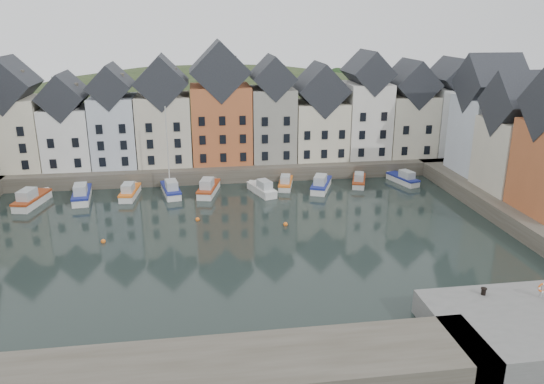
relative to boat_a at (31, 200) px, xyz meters
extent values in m
plane|color=black|center=(24.79, -16.39, -0.77)|extent=(260.00, 260.00, 0.00)
cube|color=#474136|center=(24.79, 13.61, 0.23)|extent=(90.00, 16.00, 2.00)
cube|color=#474136|center=(14.79, -38.39, 0.23)|extent=(50.00, 6.00, 2.00)
ellipsoid|color=#25361B|center=(24.79, 39.61, -18.77)|extent=(153.60, 70.40, 64.00)
sphere|color=black|center=(10.85, 34.54, 7.93)|extent=(5.77, 5.77, 5.77)
sphere|color=black|center=(49.66, 44.35, 7.35)|extent=(5.27, 5.27, 5.27)
sphere|color=black|center=(56.61, 37.80, 7.11)|extent=(5.07, 5.07, 5.07)
sphere|color=black|center=(39.07, 38.80, 7.05)|extent=(5.01, 5.01, 5.01)
sphere|color=black|center=(-12.88, 40.21, 5.81)|extent=(3.94, 3.94, 3.94)
sphere|color=black|center=(53.12, 43.86, 7.28)|extent=(5.21, 5.21, 5.21)
sphere|color=black|center=(26.78, 42.25, 7.56)|extent=(5.45, 5.45, 5.45)
sphere|color=black|center=(62.59, 31.92, 6.44)|extent=(4.49, 4.49, 4.49)
cube|color=beige|center=(-4.37, 11.61, 6.27)|extent=(7.67, 8.00, 10.07)
cube|color=black|center=(-4.37, 11.61, 13.20)|extent=(7.67, 8.16, 7.67)
cube|color=white|center=(2.89, 11.61, 5.54)|extent=(6.56, 8.00, 8.61)
cube|color=black|center=(2.89, 11.61, 11.47)|extent=(6.56, 8.16, 6.56)
cube|color=silver|center=(9.42, 11.61, 6.24)|extent=(6.20, 8.00, 10.02)
cube|color=black|center=(9.42, 11.61, 12.78)|extent=(6.20, 8.16, 6.20)
cube|color=beige|center=(16.52, 11.61, 6.27)|extent=(7.70, 8.00, 10.08)
cube|color=black|center=(16.52, 11.61, 13.22)|extent=(7.70, 8.16, 7.70)
cube|color=#BA6035|center=(24.86, 11.61, 6.87)|extent=(8.69, 8.00, 11.28)
cube|color=black|center=(24.86, 11.61, 14.66)|extent=(8.69, 8.16, 8.69)
cube|color=gray|center=(32.57, 11.61, 6.62)|extent=(6.43, 8.00, 10.78)
cube|color=black|center=(32.57, 11.61, 13.60)|extent=(6.43, 8.16, 6.43)
cube|color=beige|center=(39.87, 11.61, 5.51)|extent=(7.88, 8.00, 8.56)
cube|color=black|center=(39.87, 11.61, 11.74)|extent=(7.88, 8.16, 7.88)
cube|color=white|center=(47.21, 11.61, 6.87)|extent=(6.50, 8.00, 11.27)
cube|color=black|center=(47.21, 11.61, 14.11)|extent=(6.50, 8.16, 6.50)
cube|color=beige|center=(54.22, 11.61, 5.89)|extent=(7.23, 8.00, 9.32)
cube|color=black|center=(54.22, 11.61, 12.34)|extent=(7.23, 8.16, 7.23)
cube|color=white|center=(61.08, 11.61, 6.39)|extent=(6.18, 8.00, 10.32)
cube|color=black|center=(61.08, 11.61, 13.08)|extent=(6.18, 8.16, 6.18)
cube|color=silver|center=(60.79, -0.13, 6.42)|extent=(7.47, 8.00, 10.38)
cube|color=black|center=(60.79, -0.13, 13.59)|extent=(7.62, 8.00, 8.00)
cube|color=beige|center=(60.79, -8.14, 5.67)|extent=(8.14, 8.00, 8.89)
cube|color=black|center=(60.79, -8.14, 12.10)|extent=(8.30, 8.00, 8.00)
sphere|color=orange|center=(20.79, -8.39, -0.62)|extent=(0.50, 0.50, 0.50)
sphere|color=orange|center=(30.79, -11.39, -0.62)|extent=(0.50, 0.50, 0.50)
sphere|color=orange|center=(10.79, -13.39, -0.62)|extent=(0.50, 0.50, 0.50)
cube|color=silver|center=(0.05, 0.21, -0.38)|extent=(3.39, 6.87, 1.21)
cube|color=#9D3916|center=(0.05, 0.21, 0.27)|extent=(3.53, 7.02, 0.27)
cube|color=#ABB1B3|center=(-0.17, -0.76, 0.93)|extent=(2.09, 2.91, 1.32)
cube|color=silver|center=(5.92, 1.41, -0.38)|extent=(2.70, 6.81, 1.22)
cube|color=navy|center=(5.92, 1.41, 0.28)|extent=(2.83, 6.96, 0.28)
cube|color=#ABB1B3|center=(6.03, 0.42, 0.94)|extent=(1.83, 2.81, 1.33)
cube|color=silver|center=(12.02, 1.78, -0.43)|extent=(2.37, 5.99, 1.07)
cube|color=orange|center=(12.02, 1.78, 0.16)|extent=(2.48, 6.12, 0.24)
cube|color=#ABB1B3|center=(11.93, 0.90, 0.74)|extent=(1.61, 2.47, 1.17)
cube|color=silver|center=(17.38, 1.90, -0.41)|extent=(2.95, 6.41, 1.13)
cube|color=navy|center=(17.38, 1.90, 0.21)|extent=(3.08, 6.55, 0.26)
cube|color=#ABB1B3|center=(17.55, 0.99, 0.83)|extent=(1.87, 2.69, 1.23)
cylinder|color=silver|center=(17.27, 2.50, 5.40)|extent=(0.14, 0.14, 11.32)
cube|color=silver|center=(22.45, 1.68, -0.39)|extent=(3.39, 6.69, 1.18)
cube|color=#9D3916|center=(22.45, 1.68, 0.25)|extent=(3.52, 6.84, 0.27)
cube|color=#ABB1B3|center=(22.22, 0.75, 0.89)|extent=(2.06, 2.85, 1.28)
cube|color=silver|center=(29.56, 0.55, -0.43)|extent=(3.53, 6.05, 1.06)
cube|color=silver|center=(29.56, 0.55, 0.15)|extent=(3.65, 6.19, 0.24)
cube|color=#ABB1B3|center=(29.85, -0.27, 0.73)|extent=(2.03, 2.63, 1.16)
cube|color=silver|center=(33.27, 2.94, -0.46)|extent=(2.85, 5.60, 0.98)
cube|color=orange|center=(33.27, 2.94, 0.08)|extent=(2.96, 5.73, 0.22)
cube|color=#ABB1B3|center=(33.08, 2.15, 0.62)|extent=(1.73, 2.39, 1.07)
cube|color=silver|center=(37.97, 1.15, -0.40)|extent=(4.20, 6.60, 1.17)
cube|color=navy|center=(37.97, 1.15, 0.24)|extent=(4.35, 6.76, 0.26)
cube|color=#ABB1B3|center=(37.61, 0.27, 0.87)|extent=(2.35, 2.92, 1.27)
cube|color=silver|center=(43.82, 2.51, -0.45)|extent=(3.30, 5.62, 0.99)
cube|color=#9D3916|center=(43.82, 2.51, 0.08)|extent=(3.42, 5.76, 0.22)
cube|color=#ABB1B3|center=(43.56, 1.74, 0.62)|extent=(1.90, 2.45, 1.08)
cube|color=silver|center=(50.34, 2.43, -0.45)|extent=(3.23, 5.79, 1.02)
cube|color=navy|center=(50.34, 2.43, 0.11)|extent=(3.35, 5.93, 0.23)
cube|color=#ABB1B3|center=(50.58, 1.64, 0.66)|extent=(1.89, 2.50, 1.11)
cylinder|color=black|center=(42.92, -32.92, 1.48)|extent=(0.36, 0.36, 0.50)
cylinder|color=black|center=(42.92, -32.92, 1.75)|extent=(0.48, 0.48, 0.08)
cube|color=gray|center=(47.11, -34.00, 1.78)|extent=(0.10, 0.10, 1.10)
torus|color=#E2581A|center=(47.11, -34.05, 2.13)|extent=(0.80, 0.14, 0.80)
camera|label=1|loc=(21.04, -67.21, 22.03)|focal=35.00mm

